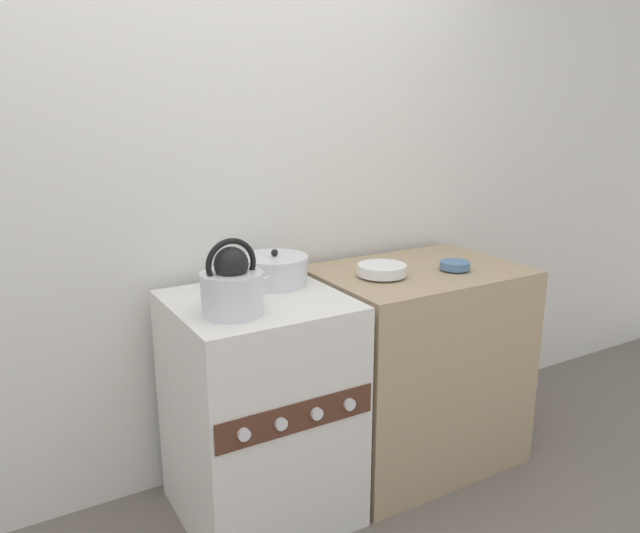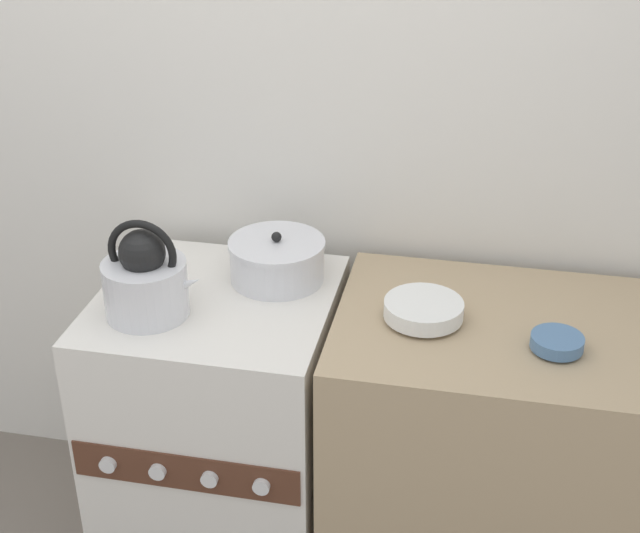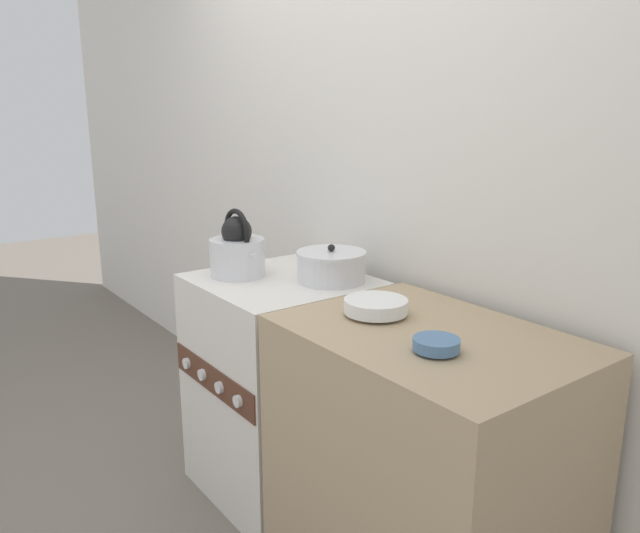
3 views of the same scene
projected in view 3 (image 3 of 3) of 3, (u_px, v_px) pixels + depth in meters
ground_plane at (220, 510)px, 2.47m from camera, size 12.00×12.00×0.00m
wall_back at (361, 182)px, 2.57m from camera, size 7.00×0.06×2.50m
stove at (283, 385)px, 2.54m from camera, size 0.63×0.64×0.90m
counter at (423, 470)px, 1.94m from camera, size 0.88×0.64×0.91m
kettle at (238, 251)px, 2.45m from camera, size 0.27×0.22×0.27m
cooking_pot at (331, 266)px, 2.38m from camera, size 0.27×0.27×0.14m
enamel_bowl at (376, 306)px, 1.97m from camera, size 0.20×0.20×0.05m
small_ceramic_bowl at (436, 344)px, 1.68m from camera, size 0.13×0.13×0.04m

